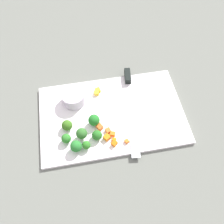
{
  "coord_description": "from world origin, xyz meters",
  "views": [
    {
      "loc": [
        -0.08,
        -0.42,
        0.72
      ],
      "look_at": [
        0.0,
        0.0,
        0.02
      ],
      "focal_mm": 38.95,
      "sensor_mm": 36.0,
      "label": 1
    }
  ],
  "objects": [
    {
      "name": "ground_plane",
      "position": [
        0.0,
        0.0,
        0.0
      ],
      "size": [
        4.0,
        4.0,
        0.0
      ],
      "primitive_type": "plane",
      "color": "slate"
    },
    {
      "name": "cutting_board",
      "position": [
        0.0,
        0.0,
        0.01
      ],
      "size": [
        0.49,
        0.3,
        0.01
      ],
      "primitive_type": "cube",
      "color": "white",
      "rests_on": "ground_plane"
    },
    {
      "name": "prep_bowl",
      "position": [
        -0.12,
        0.07,
        0.03
      ],
      "size": [
        0.08,
        0.08,
        0.04
      ],
      "primitive_type": "cylinder",
      "color": "#BDB3C2",
      "rests_on": "cutting_board"
    },
    {
      "name": "chef_knife",
      "position": [
        0.07,
        0.06,
        0.02
      ],
      "size": [
        0.07,
        0.34,
        0.02
      ],
      "rotation": [
        0.0,
        0.0,
        4.59
      ],
      "color": "silver",
      "rests_on": "cutting_board"
    },
    {
      "name": "carrot_dice_0",
      "position": [
        -0.02,
        -0.06,
        0.02
      ],
      "size": [
        0.02,
        0.02,
        0.01
      ],
      "primitive_type": "cube",
      "rotation": [
        0.0,
        0.0,
        1.87
      ],
      "color": "orange",
      "rests_on": "cutting_board"
    },
    {
      "name": "carrot_dice_1",
      "position": [
        -0.01,
        -0.11,
        0.02
      ],
      "size": [
        0.02,
        0.02,
        0.01
      ],
      "primitive_type": "cube",
      "rotation": [
        0.0,
        0.0,
        0.72
      ],
      "color": "orange",
      "rests_on": "cutting_board"
    },
    {
      "name": "carrot_dice_2",
      "position": [
        -0.01,
        -0.08,
        0.02
      ],
      "size": [
        0.02,
        0.02,
        0.01
      ],
      "primitive_type": "cube",
      "rotation": [
        0.0,
        0.0,
        1.22
      ],
      "color": "orange",
      "rests_on": "cutting_board"
    },
    {
      "name": "carrot_dice_3",
      "position": [
        -0.03,
        -0.09,
        0.02
      ],
      "size": [
        0.02,
        0.02,
        0.02
      ],
      "primitive_type": "cube",
      "rotation": [
        0.0,
        0.0,
        0.57
      ],
      "color": "orange",
      "rests_on": "cutting_board"
    },
    {
      "name": "carrot_dice_4",
      "position": [
        0.03,
        -0.11,
        0.02
      ],
      "size": [
        0.01,
        0.01,
        0.01
      ],
      "primitive_type": "cube",
      "rotation": [
        0.0,
        0.0,
        0.28
      ],
      "color": "orange",
      "rests_on": "cutting_board"
    },
    {
      "name": "carrot_dice_5",
      "position": [
        -0.01,
        -0.1,
        0.02
      ],
      "size": [
        0.02,
        0.02,
        0.01
      ],
      "primitive_type": "cube",
      "rotation": [
        0.0,
        0.0,
        1.05
      ],
      "color": "orange",
      "rests_on": "cutting_board"
    },
    {
      "name": "carrot_dice_6",
      "position": [
        -0.05,
        -0.05,
        0.02
      ],
      "size": [
        0.02,
        0.03,
        0.01
      ],
      "primitive_type": "cube",
      "rotation": [
        0.0,
        0.0,
        2.1
      ],
      "color": "orange",
      "rests_on": "cutting_board"
    },
    {
      "name": "pepper_dice_0",
      "position": [
        -0.04,
        0.09,
        0.02
      ],
      "size": [
        0.02,
        0.01,
        0.01
      ],
      "primitive_type": "cube",
      "rotation": [
        0.0,
        0.0,
        1.58
      ],
      "color": "yellow",
      "rests_on": "cutting_board"
    },
    {
      "name": "pepper_dice_1",
      "position": [
        -0.03,
        0.1,
        0.02
      ],
      "size": [
        0.02,
        0.02,
        0.01
      ],
      "primitive_type": "cube",
      "rotation": [
        0.0,
        0.0,
        1.77
      ],
      "color": "yellow",
      "rests_on": "cutting_board"
    },
    {
      "name": "broccoli_floret_0",
      "position": [
        -0.15,
        -0.03,
        0.03
      ],
      "size": [
        0.03,
        0.03,
        0.04
      ],
      "color": "#82C05E",
      "rests_on": "cutting_board"
    },
    {
      "name": "broccoli_floret_1",
      "position": [
        -0.11,
        -0.07,
        0.04
      ],
      "size": [
        0.04,
        0.04,
        0.04
      ],
      "color": "#92C267",
      "rests_on": "cutting_board"
    },
    {
      "name": "broccoli_floret_2",
      "position": [
        -0.1,
        -0.11,
        0.03
      ],
      "size": [
        0.03,
        0.03,
        0.03
      ],
      "color": "#92B064",
      "rests_on": "cutting_board"
    },
    {
      "name": "broccoli_floret_3",
      "position": [
        -0.06,
        -0.03,
        0.03
      ],
      "size": [
        0.04,
        0.04,
        0.04
      ],
      "color": "#8CAB66",
      "rests_on": "cutting_board"
    },
    {
      "name": "broccoli_floret_4",
      "position": [
        -0.13,
        -0.11,
        0.03
      ],
      "size": [
        0.04,
        0.04,
        0.04
      ],
      "color": "#89AF5A",
      "rests_on": "cutting_board"
    },
    {
      "name": "broccoli_floret_5",
      "position": [
        -0.16,
        -0.08,
        0.03
      ],
      "size": [
        0.03,
        0.03,
        0.03
      ],
      "color": "#86B35F",
      "rests_on": "cutting_board"
    },
    {
      "name": "broccoli_floret_6",
      "position": [
        -0.06,
        -0.08,
        0.03
      ],
      "size": [
        0.03,
        0.03,
        0.03
      ],
      "color": "#96BC5D",
      "rests_on": "cutting_board"
    }
  ]
}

